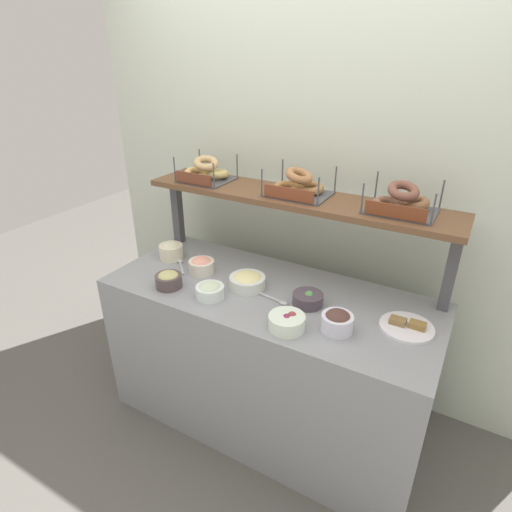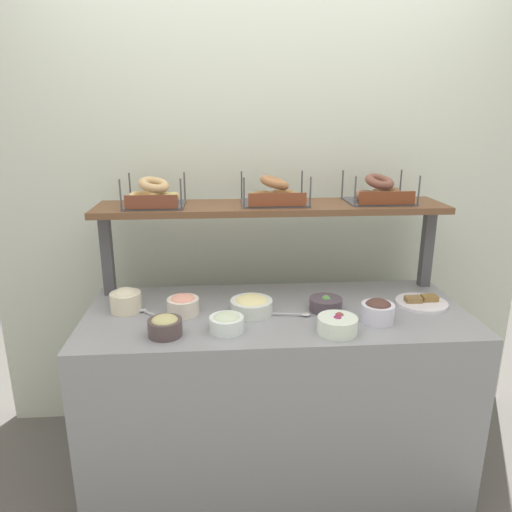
# 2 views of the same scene
# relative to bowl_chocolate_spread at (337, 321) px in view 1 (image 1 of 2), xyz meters

# --- Properties ---
(ground_plane) EXTENTS (8.00, 8.00, 0.00)m
(ground_plane) POSITION_rel_bowl_chocolate_spread_xyz_m (-0.41, 0.14, -0.90)
(ground_plane) COLOR #595651
(back_wall) EXTENTS (2.89, 0.06, 2.40)m
(back_wall) POSITION_rel_bowl_chocolate_spread_xyz_m (-0.41, 0.69, 0.30)
(back_wall) COLOR silver
(back_wall) RESTS_ON ground_plane
(deli_counter) EXTENTS (1.69, 0.70, 0.85)m
(deli_counter) POSITION_rel_bowl_chocolate_spread_xyz_m (-0.41, 0.14, -0.47)
(deli_counter) COLOR gray
(deli_counter) RESTS_ON ground_plane
(shelf_riser_left) EXTENTS (0.05, 0.05, 0.40)m
(shelf_riser_left) POSITION_rel_bowl_chocolate_spread_xyz_m (-1.19, 0.41, 0.15)
(shelf_riser_left) COLOR #4C4C51
(shelf_riser_left) RESTS_ON deli_counter
(shelf_riser_right) EXTENTS (0.05, 0.05, 0.40)m
(shelf_riser_right) POSITION_rel_bowl_chocolate_spread_xyz_m (0.37, 0.41, 0.15)
(shelf_riser_right) COLOR #4C4C51
(shelf_riser_right) RESTS_ON deli_counter
(upper_shelf) EXTENTS (1.65, 0.32, 0.03)m
(upper_shelf) POSITION_rel_bowl_chocolate_spread_xyz_m (-0.41, 0.41, 0.37)
(upper_shelf) COLOR brown
(upper_shelf) RESTS_ON shelf_riser_left
(bowl_chocolate_spread) EXTENTS (0.14, 0.14, 0.10)m
(bowl_chocolate_spread) POSITION_rel_bowl_chocolate_spread_xyz_m (0.00, 0.00, 0.00)
(bowl_chocolate_spread) COLOR white
(bowl_chocolate_spread) RESTS_ON deli_counter
(bowl_egg_salad) EXTENTS (0.18, 0.18, 0.08)m
(bowl_egg_salad) POSITION_rel_bowl_chocolate_spread_xyz_m (-0.52, 0.13, -0.01)
(bowl_egg_salad) COLOR silver
(bowl_egg_salad) RESTS_ON deli_counter
(bowl_potato_salad) EXTENTS (0.14, 0.14, 0.11)m
(bowl_potato_salad) POSITION_rel_bowl_chocolate_spread_xyz_m (-1.07, 0.19, 0.00)
(bowl_potato_salad) COLOR #EEE4C4
(bowl_potato_salad) RESTS_ON deli_counter
(bowl_hummus) EXTENTS (0.14, 0.14, 0.08)m
(bowl_hummus) POSITION_rel_bowl_chocolate_spread_xyz_m (-0.88, -0.07, -0.01)
(bowl_hummus) COLOR #504242
(bowl_hummus) RESTS_ON deli_counter
(bowl_veggie_mix) EXTENTS (0.15, 0.15, 0.07)m
(bowl_veggie_mix) POSITION_rel_bowl_chocolate_spread_xyz_m (-0.19, 0.13, -0.02)
(bowl_veggie_mix) COLOR #4D404B
(bowl_veggie_mix) RESTS_ON deli_counter
(bowl_beet_salad) EXTENTS (0.16, 0.16, 0.08)m
(bowl_beet_salad) POSITION_rel_bowl_chocolate_spread_xyz_m (-0.19, -0.09, -0.01)
(bowl_beet_salad) COLOR white
(bowl_beet_salad) RESTS_ON deli_counter
(bowl_lox_spread) EXTENTS (0.14, 0.14, 0.09)m
(bowl_lox_spread) POSITION_rel_bowl_chocolate_spread_xyz_m (-0.82, 0.14, -0.00)
(bowl_lox_spread) COLOR white
(bowl_lox_spread) RESTS_ON deli_counter
(bowl_scallion_spread) EXTENTS (0.14, 0.14, 0.08)m
(bowl_scallion_spread) POSITION_rel_bowl_chocolate_spread_xyz_m (-0.63, -0.05, -0.01)
(bowl_scallion_spread) COLOR white
(bowl_scallion_spread) RESTS_ON deli_counter
(serving_plate_white) EXTENTS (0.23, 0.23, 0.04)m
(serving_plate_white) POSITION_rel_bowl_chocolate_spread_xyz_m (0.26, 0.16, -0.04)
(serving_plate_white) COLOR white
(serving_plate_white) RESTS_ON deli_counter
(serving_spoon_near_plate) EXTENTS (0.18, 0.05, 0.01)m
(serving_spoon_near_plate) POSITION_rel_bowl_chocolate_spread_xyz_m (-0.33, 0.08, -0.04)
(serving_spoon_near_plate) COLOR #B7B7BC
(serving_spoon_near_plate) RESTS_ON deli_counter
(serving_spoon_by_edge) EXTENTS (0.14, 0.13, 0.01)m
(serving_spoon_by_edge) POSITION_rel_bowl_chocolate_spread_xyz_m (-0.98, 0.15, -0.04)
(serving_spoon_by_edge) COLOR #B7B7BC
(serving_spoon_by_edge) RESTS_ON deli_counter
(bagel_basket_plain) EXTENTS (0.28, 0.25, 0.14)m
(bagel_basket_plain) POSITION_rel_bowl_chocolate_spread_xyz_m (-0.95, 0.40, 0.43)
(bagel_basket_plain) COLOR #4C4C51
(bagel_basket_plain) RESTS_ON upper_shelf
(bagel_basket_everything) EXTENTS (0.31, 0.24, 0.14)m
(bagel_basket_everything) POSITION_rel_bowl_chocolate_spread_xyz_m (-0.40, 0.42, 0.43)
(bagel_basket_everything) COLOR #4C4C51
(bagel_basket_everything) RESTS_ON upper_shelf
(bagel_basket_cinnamon_raisin) EXTENTS (0.31, 0.25, 0.14)m
(bagel_basket_cinnamon_raisin) POSITION_rel_bowl_chocolate_spread_xyz_m (0.11, 0.42, 0.43)
(bagel_basket_cinnamon_raisin) COLOR #4C4C51
(bagel_basket_cinnamon_raisin) RESTS_ON upper_shelf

